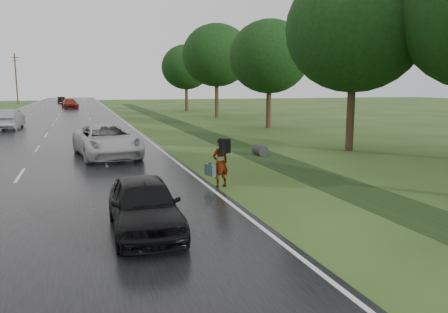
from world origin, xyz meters
TOP-DOWN VIEW (x-y plane):
  - road at (0.00, 45.00)m, footprint 14.00×180.00m
  - edge_stripe_east at (6.75, 45.00)m, footprint 0.12×180.00m
  - center_line at (0.00, 45.00)m, footprint 0.12×180.00m
  - drainage_ditch at (11.50, 18.71)m, footprint 2.20×120.00m
  - utility_pole_distant at (-9.20, 85.00)m, footprint 1.60×0.26m
  - tree_east_b at (17.00, 10.00)m, footprint 7.60×7.60m
  - tree_east_c at (18.20, 24.00)m, footprint 7.00×7.00m
  - tree_east_d at (17.80, 38.00)m, footprint 8.00×8.00m
  - tree_east_f at (17.50, 52.00)m, footprint 7.20×7.20m
  - pedestrian at (7.18, 3.54)m, footprint 0.93×0.72m
  - white_pickup at (3.70, 11.78)m, footprint 3.56×6.34m
  - dark_sedan at (3.86, -0.65)m, footprint 1.69×4.09m
  - silver_sedan at (-3.30, 29.44)m, footprint 2.14×5.19m
  - far_car_red at (1.00, 64.52)m, footprint 2.98×5.61m
  - far_car_dark at (-1.23, 89.44)m, footprint 1.71×4.13m

SIDE VIEW (x-z plane):
  - road at x=0.00m, z-range 0.00..0.04m
  - drainage_ditch at x=11.50m, z-range -0.24..0.32m
  - edge_stripe_east at x=6.75m, z-range 0.04..0.05m
  - center_line at x=0.00m, z-range 0.04..0.05m
  - far_car_dark at x=-1.23m, z-range 0.04..1.37m
  - dark_sedan at x=3.86m, z-range 0.04..1.43m
  - far_car_red at x=1.00m, z-range 0.04..1.59m
  - silver_sedan at x=-3.30m, z-range 0.04..1.71m
  - white_pickup at x=3.70m, z-range 0.04..1.71m
  - pedestrian at x=7.18m, z-range 0.03..1.83m
  - utility_pole_distant at x=-9.20m, z-range 0.20..10.20m
  - tree_east_c at x=18.20m, z-range 1.49..10.78m
  - tree_east_f at x=17.50m, z-range 1.56..11.18m
  - tree_east_b at x=17.00m, z-range 1.63..11.74m
  - tree_east_d at x=17.80m, z-range 1.77..12.53m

